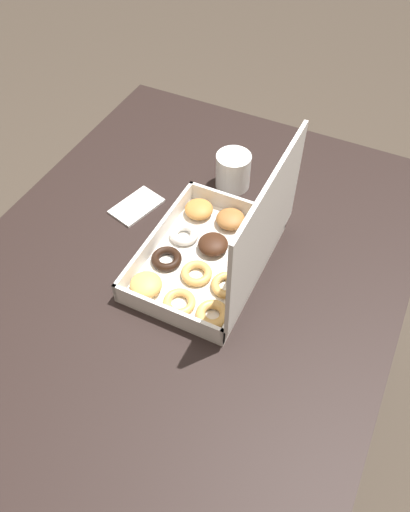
% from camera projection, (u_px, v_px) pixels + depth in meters
% --- Properties ---
extents(ground_plane, '(8.00, 8.00, 0.00)m').
position_uv_depth(ground_plane, '(189.00, 417.00, 1.65)').
color(ground_plane, '#42382D').
extents(dining_table, '(1.18, 0.90, 0.78)m').
position_uv_depth(dining_table, '(182.00, 300.00, 1.13)').
color(dining_table, black).
rests_on(dining_table, ground_plane).
extents(donut_box, '(0.34, 0.25, 0.29)m').
position_uv_depth(donut_box, '(217.00, 250.00, 1.02)').
color(donut_box, silver).
rests_on(donut_box, dining_table).
extents(coffee_mug, '(0.08, 0.08, 0.09)m').
position_uv_depth(coffee_mug, '(233.00, 170.00, 1.19)').
color(coffee_mug, white).
rests_on(coffee_mug, dining_table).
extents(paper_napkin, '(0.13, 0.10, 0.01)m').
position_uv_depth(paper_napkin, '(137.00, 206.00, 1.18)').
color(paper_napkin, white).
rests_on(paper_napkin, dining_table).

